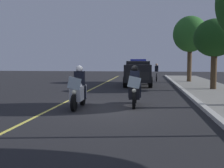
% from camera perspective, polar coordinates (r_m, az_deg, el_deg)
% --- Properties ---
extents(ground_plane, '(80.00, 80.00, 0.00)m').
position_cam_1_polar(ground_plane, '(10.87, -0.64, -5.13)').
color(ground_plane, black).
extents(curb_strip, '(48.00, 0.24, 0.15)m').
position_cam_1_polar(curb_strip, '(10.97, 19.12, -4.91)').
color(curb_strip, '#B7B5AD').
rests_on(curb_strip, ground).
extents(lane_stripe_center, '(48.00, 0.12, 0.01)m').
position_cam_1_polar(lane_stripe_center, '(11.40, -11.84, -4.75)').
color(lane_stripe_center, '#E0D14C').
rests_on(lane_stripe_center, ground).
extents(police_motorcycle_lead_left, '(2.14, 0.57, 1.72)m').
position_cam_1_polar(police_motorcycle_lead_left, '(10.92, -7.10, -1.42)').
color(police_motorcycle_lead_left, black).
rests_on(police_motorcycle_lead_left, ground).
extents(police_motorcycle_lead_right, '(2.14, 0.57, 1.72)m').
position_cam_1_polar(police_motorcycle_lead_right, '(11.41, 4.81, -1.14)').
color(police_motorcycle_lead_right, black).
rests_on(police_motorcycle_lead_right, ground).
extents(police_suv, '(4.95, 2.17, 2.05)m').
position_cam_1_polar(police_suv, '(20.88, 5.55, 2.56)').
color(police_suv, black).
rests_on(police_suv, ground).
extents(cyclist_background, '(1.76, 0.33, 1.69)m').
position_cam_1_polar(cyclist_background, '(25.73, 9.40, 2.44)').
color(cyclist_background, black).
rests_on(cyclist_background, ground).
extents(tree_far_back, '(2.64, 2.64, 4.49)m').
position_cam_1_polar(tree_far_back, '(18.60, 20.92, 9.01)').
color(tree_far_back, '#42301E').
rests_on(tree_far_back, sidewalk_strip).
extents(tree_behind_suv, '(2.97, 2.97, 5.75)m').
position_cam_1_polar(tree_behind_suv, '(24.99, 16.22, 10.03)').
color(tree_behind_suv, '#4C3823').
rests_on(tree_behind_suv, sidewalk_strip).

